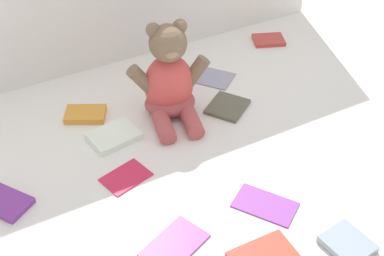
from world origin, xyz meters
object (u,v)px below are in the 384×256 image
Objects in this scene: book_case_4 at (126,176)px; book_case_5 at (265,204)px; teddy_bear at (170,82)px; book_case_2 at (227,107)px; book_case_9 at (269,40)px; book_case_1 at (114,136)px; book_case_8 at (85,114)px; book_case_11 at (347,244)px; book_case_10 at (174,244)px; book_case_6 at (170,77)px; book_case_12 at (214,77)px; book_case_0 at (3,202)px.

book_case_5 is at bearing -148.86° from book_case_4.
teddy_bear is 0.19m from book_case_2.
book_case_4 is at bearing -39.19° from book_case_9.
book_case_4 is (-0.03, -0.15, -0.00)m from book_case_1.
book_case_5 is (0.24, -0.24, -0.00)m from book_case_4.
book_case_8 and book_case_11 have the same top height.
book_case_5 is at bearing -52.69° from book_case_2.
book_case_11 is at bearing 38.99° from book_case_10.
book_case_12 is (0.12, -0.06, -0.00)m from book_case_6.
book_case_8 is 1.07× the size of book_case_9.
book_case_6 reaches higher than book_case_9.
book_case_10 is (0.01, -0.24, 0.00)m from book_case_4.
book_case_9 is at bearing 158.00° from book_case_6.
book_case_12 is at bearing 38.52° from book_case_5.
book_case_11 is (0.30, -0.57, 0.00)m from book_case_1.
teddy_bear is at bearing -88.38° from book_case_1.
book_case_6 is (0.57, 0.28, 0.00)m from book_case_0.
book_case_8 is (-0.25, 0.51, 0.00)m from book_case_5.
book_case_8 is at bearing 169.37° from teddy_bear.
book_case_2 is 0.99× the size of book_case_4.
book_case_6 is at bearing 132.17° from book_case_10.
book_case_11 is at bearing -37.98° from book_case_2.
book_case_11 reaches higher than book_case_5.
book_case_5 is (-0.12, -0.36, -0.00)m from book_case_2.
book_case_2 is 1.08× the size of book_case_9.
book_case_1 is 0.90× the size of book_case_10.
book_case_6 is 1.30× the size of book_case_9.
book_case_9 is 0.91m from book_case_10.
book_case_1 is at bearing -26.44° from book_case_4.
book_case_12 is at bearing -71.32° from book_case_4.
book_case_1 is 0.89× the size of book_case_5.
book_case_2 reaches higher than book_case_5.
book_case_0 is 0.99× the size of book_case_1.
book_case_8 is 0.41m from book_case_12.
book_case_10 is (-0.02, -0.39, -0.00)m from book_case_1.
book_case_2 is at bearing -86.34° from book_case_4.
book_case_0 is at bearing -23.74° from book_case_8.
book_case_8 is (0.28, 0.22, 0.00)m from book_case_0.
book_case_11 is (0.33, -0.42, 0.01)m from book_case_4.
book_case_1 is 0.39m from book_case_10.
book_case_4 is 0.24m from book_case_10.
book_case_4 is 0.79× the size of book_case_5.
book_case_2 is (0.33, -0.03, -0.00)m from book_case_1.
teddy_bear is 2.20× the size of book_case_1.
book_case_1 is 1.13× the size of book_case_4.
teddy_bear is 0.62m from book_case_11.
book_case_4 is 0.34m from book_case_5.
book_case_2 is 1.14× the size of book_case_11.
book_case_2 is at bearing -29.55° from book_case_9.
book_case_6 is (0.29, 0.33, 0.00)m from book_case_4.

